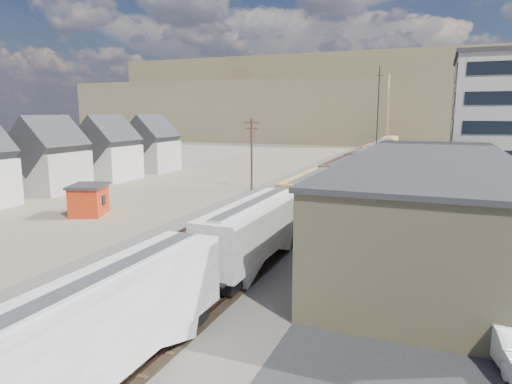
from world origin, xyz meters
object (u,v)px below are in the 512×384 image
at_px(utility_pole_north, 252,153).
at_px(maintenance_shed, 89,200).
at_px(parked_car_blue, 479,191).
at_px(freight_train, 352,168).

distance_m(utility_pole_north, maintenance_shed, 23.33).
relative_size(utility_pole_north, parked_car_blue, 2.00).
bearing_deg(freight_train, utility_pole_north, -145.00).
height_order(freight_train, utility_pole_north, utility_pole_north).
bearing_deg(maintenance_shed, utility_pole_north, 63.70).
relative_size(freight_train, utility_pole_north, 11.97).
bearing_deg(maintenance_shed, freight_train, 52.44).
relative_size(utility_pole_north, maintenance_shed, 1.81).
distance_m(freight_train, maintenance_shed, 36.95).
bearing_deg(parked_car_blue, maintenance_shed, 177.87).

